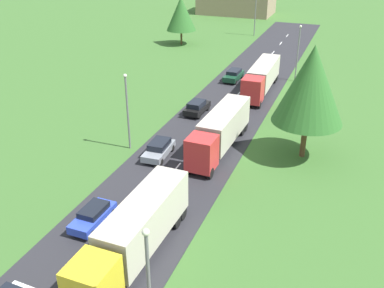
{
  "coord_description": "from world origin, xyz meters",
  "views": [
    {
      "loc": [
        13.89,
        -8.68,
        20.02
      ],
      "look_at": [
        0.87,
        25.33,
        1.86
      ],
      "focal_mm": 41.21,
      "sensor_mm": 36.0,
      "label": 1
    }
  ],
  "objects_px": {
    "truck_third": "(262,77)",
    "car_second": "(93,216)",
    "truck_lead": "(135,232)",
    "car_fifth": "(234,75)",
    "tree_maple": "(311,85)",
    "car_fourth": "(197,107)",
    "lamppost_fourth": "(255,11)",
    "truck_second": "(220,130)",
    "lamppost_second": "(127,108)",
    "tree_oak": "(181,14)",
    "lamppost_third": "(298,50)",
    "distant_building": "(236,1)",
    "car_third": "(159,149)"
  },
  "relations": [
    {
      "from": "lamppost_third",
      "to": "tree_maple",
      "type": "height_order",
      "value": "tree_maple"
    },
    {
      "from": "car_third",
      "to": "lamppost_second",
      "type": "height_order",
      "value": "lamppost_second"
    },
    {
      "from": "truck_lead",
      "to": "car_second",
      "type": "xyz_separation_m",
      "value": [
        -4.72,
        2.21,
        -1.4
      ]
    },
    {
      "from": "truck_third",
      "to": "lamppost_fourth",
      "type": "distance_m",
      "value": 33.94
    },
    {
      "from": "car_fifth",
      "to": "lamppost_fourth",
      "type": "distance_m",
      "value": 29.8
    },
    {
      "from": "truck_third",
      "to": "tree_oak",
      "type": "distance_m",
      "value": 28.82
    },
    {
      "from": "lamppost_fourth",
      "to": "truck_third",
      "type": "bearing_deg",
      "value": -74.77
    },
    {
      "from": "truck_lead",
      "to": "car_second",
      "type": "distance_m",
      "value": 5.4
    },
    {
      "from": "lamppost_second",
      "to": "tree_oak",
      "type": "bearing_deg",
      "value": 105.31
    },
    {
      "from": "lamppost_third",
      "to": "tree_oak",
      "type": "xyz_separation_m",
      "value": [
        -23.31,
        14.13,
        1.18
      ]
    },
    {
      "from": "truck_lead",
      "to": "car_fourth",
      "type": "relative_size",
      "value": 2.91
    },
    {
      "from": "truck_lead",
      "to": "tree_maple",
      "type": "height_order",
      "value": "tree_maple"
    },
    {
      "from": "car_third",
      "to": "distant_building",
      "type": "xyz_separation_m",
      "value": [
        -14.02,
        76.36,
        2.27
      ]
    },
    {
      "from": "car_fourth",
      "to": "lamppost_fourth",
      "type": "bearing_deg",
      "value": 94.78
    },
    {
      "from": "lamppost_second",
      "to": "distant_building",
      "type": "xyz_separation_m",
      "value": [
        -10.53,
        75.72,
        -1.2
      ]
    },
    {
      "from": "truck_third",
      "to": "car_second",
      "type": "relative_size",
      "value": 3.12
    },
    {
      "from": "truck_lead",
      "to": "lamppost_second",
      "type": "bearing_deg",
      "value": 119.74
    },
    {
      "from": "truck_lead",
      "to": "lamppost_fourth",
      "type": "bearing_deg",
      "value": 97.25
    },
    {
      "from": "car_second",
      "to": "tree_maple",
      "type": "relative_size",
      "value": 0.38
    },
    {
      "from": "lamppost_second",
      "to": "tree_maple",
      "type": "relative_size",
      "value": 0.71
    },
    {
      "from": "truck_second",
      "to": "lamppost_second",
      "type": "height_order",
      "value": "lamppost_second"
    },
    {
      "from": "car_fourth",
      "to": "distant_building",
      "type": "relative_size",
      "value": 0.24
    },
    {
      "from": "car_fourth",
      "to": "distant_building",
      "type": "distance_m",
      "value": 66.48
    },
    {
      "from": "tree_oak",
      "to": "car_fifth",
      "type": "bearing_deg",
      "value": -48.83
    },
    {
      "from": "car_fourth",
      "to": "tree_maple",
      "type": "relative_size",
      "value": 0.39
    },
    {
      "from": "car_fifth",
      "to": "lamppost_second",
      "type": "relative_size",
      "value": 0.6
    },
    {
      "from": "truck_lead",
      "to": "car_third",
      "type": "bearing_deg",
      "value": 108.95
    },
    {
      "from": "car_fourth",
      "to": "car_fifth",
      "type": "distance_m",
      "value": 13.5
    },
    {
      "from": "car_second",
      "to": "tree_maple",
      "type": "height_order",
      "value": "tree_maple"
    },
    {
      "from": "lamppost_second",
      "to": "distant_building",
      "type": "relative_size",
      "value": 0.43
    },
    {
      "from": "lamppost_second",
      "to": "distant_building",
      "type": "distance_m",
      "value": 76.45
    },
    {
      "from": "truck_second",
      "to": "truck_third",
      "type": "distance_m",
      "value": 17.93
    },
    {
      "from": "truck_lead",
      "to": "car_third",
      "type": "distance_m",
      "value": 14.57
    },
    {
      "from": "car_fourth",
      "to": "lamppost_second",
      "type": "xyz_separation_m",
      "value": [
        -3.16,
        -10.7,
        3.45
      ]
    },
    {
      "from": "lamppost_third",
      "to": "tree_oak",
      "type": "height_order",
      "value": "tree_oak"
    },
    {
      "from": "lamppost_fourth",
      "to": "distant_building",
      "type": "bearing_deg",
      "value": 114.41
    },
    {
      "from": "car_second",
      "to": "tree_maple",
      "type": "distance_m",
      "value": 21.94
    },
    {
      "from": "truck_lead",
      "to": "car_fifth",
      "type": "bearing_deg",
      "value": 96.61
    },
    {
      "from": "truck_second",
      "to": "lamppost_third",
      "type": "height_order",
      "value": "lamppost_third"
    },
    {
      "from": "car_fifth",
      "to": "tree_maple",
      "type": "xyz_separation_m",
      "value": [
        12.57,
        -19.73,
        6.36
      ]
    },
    {
      "from": "lamppost_fourth",
      "to": "lamppost_second",
      "type": "bearing_deg",
      "value": -89.55
    },
    {
      "from": "car_fifth",
      "to": "lamppost_fourth",
      "type": "height_order",
      "value": "lamppost_fourth"
    },
    {
      "from": "car_second",
      "to": "tree_oak",
      "type": "distance_m",
      "value": 55.8
    },
    {
      "from": "car_third",
      "to": "car_fourth",
      "type": "distance_m",
      "value": 11.35
    },
    {
      "from": "car_third",
      "to": "distant_building",
      "type": "distance_m",
      "value": 77.67
    },
    {
      "from": "lamppost_fourth",
      "to": "tree_oak",
      "type": "relative_size",
      "value": 1.0
    },
    {
      "from": "car_third",
      "to": "truck_lead",
      "type": "bearing_deg",
      "value": -71.05
    },
    {
      "from": "truck_lead",
      "to": "car_third",
      "type": "height_order",
      "value": "truck_lead"
    },
    {
      "from": "tree_oak",
      "to": "distant_building",
      "type": "relative_size",
      "value": 0.48
    },
    {
      "from": "truck_third",
      "to": "tree_oak",
      "type": "bearing_deg",
      "value": 133.82
    }
  ]
}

